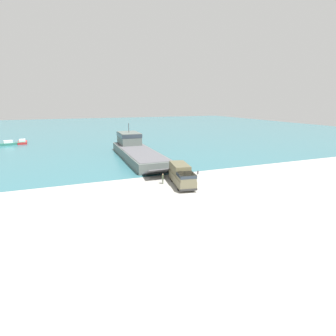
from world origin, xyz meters
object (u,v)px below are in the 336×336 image
landing_craft (136,149)px  soldier_on_ramp (163,178)px  military_truck (182,175)px  moored_boat_a (22,142)px  mooring_bollard (198,172)px  moored_boat_b (10,143)px

landing_craft → soldier_on_ramp: 22.86m
military_truck → moored_boat_a: size_ratio=1.54×
military_truck → mooring_bollard: (5.40, 4.68, -1.27)m
landing_craft → mooring_bollard: 20.82m
moored_boat_b → mooring_bollard: 63.63m
landing_craft → soldier_on_ramp: landing_craft is taller
landing_craft → moored_boat_a: (-28.49, 33.29, -1.34)m
soldier_on_ramp → moored_boat_a: 62.26m
soldier_on_ramp → moored_boat_b: soldier_on_ramp is taller
soldier_on_ramp → mooring_bollard: size_ratio=2.50×
moored_boat_a → moored_boat_b: size_ratio=0.65×
moored_boat_a → mooring_bollard: (35.05, -53.00, -0.09)m
landing_craft → moored_boat_b: (-31.56, 31.24, -1.31)m
military_truck → soldier_on_ramp: military_truck is taller
landing_craft → moored_boat_b: landing_craft is taller
military_truck → mooring_bollard: military_truck is taller
mooring_bollard → moored_boat_b: bearing=126.8°
landing_craft → military_truck: size_ratio=3.89×
soldier_on_ramp → moored_boat_b: 61.85m
moored_boat_a → moored_boat_b: (-3.07, -2.05, 0.03)m
military_truck → moored_boat_a: bearing=-143.1°
landing_craft → soldier_on_ramp: size_ratio=19.06×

